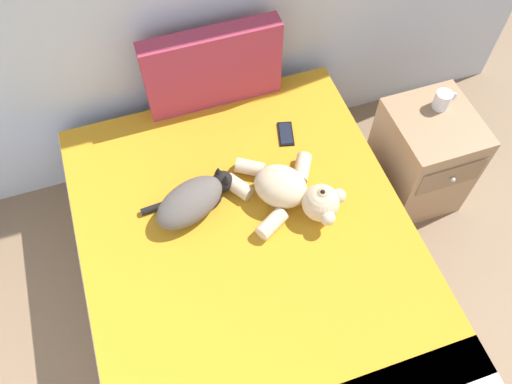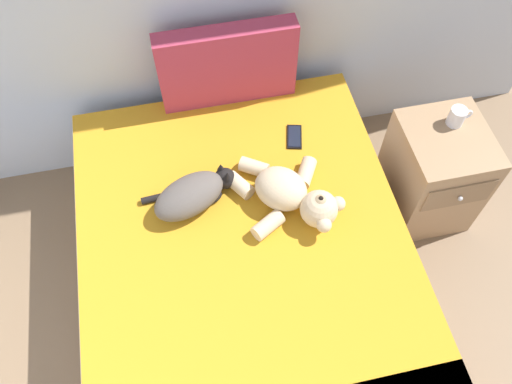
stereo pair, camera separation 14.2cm
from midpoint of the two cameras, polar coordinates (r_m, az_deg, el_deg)
bed at (r=2.54m, az=-1.99°, el=-8.87°), size 1.50×1.91×0.54m
patterned_cushion at (r=2.64m, az=-6.29°, el=13.15°), size 0.68×0.11×0.43m
cat at (r=2.35m, az=-8.57°, el=-0.97°), size 0.44×0.31×0.15m
teddy_bear at (r=2.34m, az=2.18°, el=-0.05°), size 0.50×0.50×0.18m
cell_phone at (r=2.63m, az=1.71°, el=6.28°), size 0.11×0.16×0.01m
nightstand at (r=2.94m, az=16.28°, el=3.51°), size 0.42×0.48×0.62m
mug at (r=2.74m, az=18.24°, el=9.42°), size 0.12×0.08×0.09m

